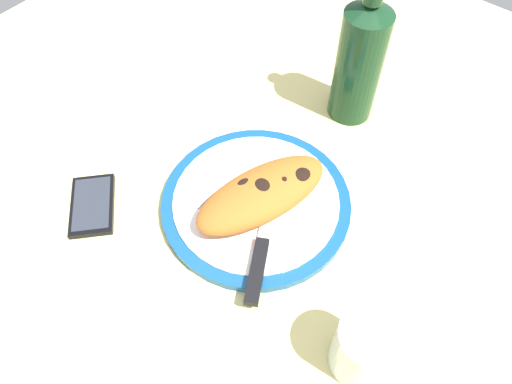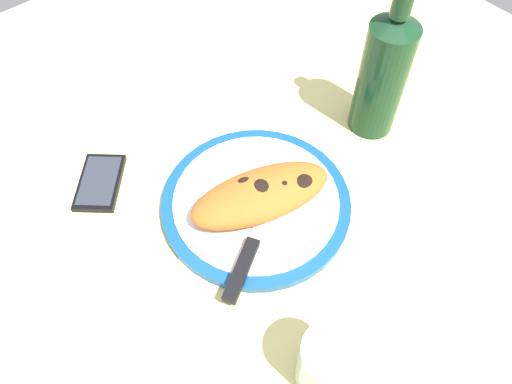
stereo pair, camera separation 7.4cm
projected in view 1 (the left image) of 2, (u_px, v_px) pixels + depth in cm
name	position (u px, v px, depth cm)	size (l,w,h in cm)	color
ground_plane	(256.00, 211.00, 78.88)	(150.00, 150.00, 3.00)	#E5D684
plate	(256.00, 203.00, 76.94)	(29.83, 29.83, 1.80)	navy
calzone	(261.00, 195.00, 73.57)	(24.01, 15.65, 5.19)	#C16023
fork	(222.00, 177.00, 78.42)	(17.20, 2.21, 0.40)	silver
knife	(260.00, 254.00, 70.14)	(20.70, 12.63, 1.20)	silver
smartphone	(92.00, 205.00, 77.04)	(12.41, 12.65, 1.16)	black
water_glass	(363.00, 350.00, 60.20)	(7.65, 7.65, 10.03)	silver
wine_bottle	(361.00, 60.00, 80.18)	(7.91, 7.91, 28.02)	#14381E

